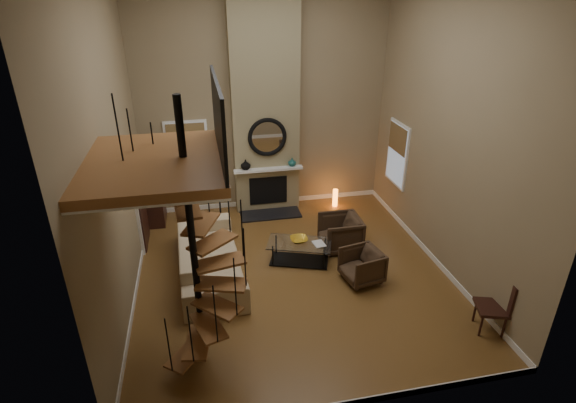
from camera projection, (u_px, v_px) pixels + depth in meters
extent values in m
cube|color=olive|center=(292.00, 273.00, 8.88)|extent=(6.00, 6.50, 0.01)
cube|color=#8F7D5C|center=(264.00, 100.00, 10.56)|extent=(6.00, 0.02, 5.50)
cube|color=#8F7D5C|center=(356.00, 232.00, 4.82)|extent=(6.00, 0.02, 5.50)
cube|color=#8F7D5C|center=(111.00, 153.00, 7.14)|extent=(0.02, 6.50, 5.50)
cube|color=#8F7D5C|center=(450.00, 131.00, 8.23)|extent=(0.02, 6.50, 5.50)
cube|color=white|center=(266.00, 202.00, 11.71)|extent=(6.00, 0.02, 0.12)
cube|color=white|center=(137.00, 289.00, 8.31)|extent=(0.02, 6.50, 0.12)
cube|color=white|center=(430.00, 254.00, 9.40)|extent=(0.02, 6.50, 0.12)
cube|color=#8A7D59|center=(265.00, 102.00, 10.39)|extent=(1.60, 0.38, 5.50)
cube|color=black|center=(271.00, 214.00, 11.14)|extent=(1.50, 0.60, 0.04)
cube|color=black|center=(268.00, 190.00, 11.17)|extent=(0.95, 0.02, 0.72)
cube|color=white|center=(268.00, 169.00, 10.84)|extent=(1.70, 0.18, 0.06)
torus|color=black|center=(267.00, 137.00, 10.54)|extent=(0.94, 0.10, 0.94)
cylinder|color=white|center=(267.00, 137.00, 10.55)|extent=(0.80, 0.01, 0.80)
imported|color=black|center=(246.00, 165.00, 10.70)|extent=(0.24, 0.24, 0.25)
imported|color=#18544F|center=(292.00, 162.00, 10.92)|extent=(0.20, 0.20, 0.21)
cube|color=white|center=(187.00, 151.00, 10.69)|extent=(1.02, 0.04, 1.52)
cube|color=#8C9EB2|center=(187.00, 152.00, 10.67)|extent=(0.90, 0.01, 1.40)
cube|color=olive|center=(187.00, 143.00, 10.57)|extent=(0.90, 0.01, 0.98)
cube|color=white|center=(397.00, 154.00, 10.49)|extent=(0.04, 1.02, 1.52)
cube|color=#8C9EB2|center=(396.00, 154.00, 10.49)|extent=(0.01, 0.90, 1.40)
cube|color=olive|center=(398.00, 139.00, 10.32)|extent=(0.01, 0.90, 0.63)
cube|color=white|center=(139.00, 201.00, 9.47)|extent=(0.06, 1.05, 2.16)
cube|color=black|center=(141.00, 202.00, 9.49)|extent=(0.05, 0.90, 2.05)
cube|color=#8C9EB2|center=(140.00, 183.00, 9.31)|extent=(0.01, 0.60, 0.90)
cube|color=#965E31|center=(155.00, 163.00, 5.52)|extent=(1.70, 2.20, 0.12)
cube|color=white|center=(156.00, 169.00, 5.55)|extent=(1.70, 2.20, 0.03)
cube|color=black|center=(218.00, 118.00, 5.44)|extent=(0.04, 2.20, 0.94)
cylinder|color=black|center=(192.00, 241.00, 6.09)|extent=(0.10, 0.10, 4.02)
cube|color=#965E31|center=(188.00, 354.00, 6.56)|extent=(0.71, 0.78, 0.04)
cylinder|color=black|center=(169.00, 345.00, 6.07)|extent=(0.02, 0.02, 0.94)
cube|color=#965E31|center=(198.00, 342.00, 6.42)|extent=(0.46, 0.77, 0.04)
cylinder|color=black|center=(190.00, 335.00, 5.89)|extent=(0.02, 0.02, 0.94)
cube|color=#965E31|center=(208.00, 326.00, 6.35)|extent=(0.55, 0.79, 0.04)
cylinder|color=black|center=(215.00, 315.00, 5.86)|extent=(0.02, 0.02, 0.94)
cube|color=#965E31|center=(217.00, 306.00, 6.34)|extent=(0.75, 0.74, 0.04)
cylinder|color=black|center=(235.00, 288.00, 5.96)|extent=(0.02, 0.02, 0.94)
cube|color=#965E31|center=(221.00, 284.00, 6.38)|extent=(0.79, 0.53, 0.04)
cylinder|color=black|center=(245.00, 258.00, 6.15)|extent=(0.02, 0.02, 0.94)
cube|color=#965E31|center=(220.00, 262.00, 6.42)|extent=(0.77, 0.48, 0.04)
cylinder|color=black|center=(242.00, 229.00, 6.34)|extent=(0.02, 0.02, 0.94)
cube|color=#965E31|center=(213.00, 242.00, 6.43)|extent=(0.77, 0.72, 0.04)
cylinder|color=black|center=(228.00, 205.00, 6.48)|extent=(0.02, 0.02, 0.94)
cube|color=#965E31|center=(201.00, 224.00, 6.38)|extent=(0.58, 0.79, 0.04)
cylinder|color=black|center=(207.00, 184.00, 6.50)|extent=(0.02, 0.02, 0.94)
cube|color=#965E31|center=(187.00, 208.00, 6.26)|extent=(0.41, 0.75, 0.04)
cylinder|color=black|center=(181.00, 168.00, 6.36)|extent=(0.02, 0.02, 0.94)
cube|color=#965E31|center=(173.00, 194.00, 6.06)|extent=(0.68, 0.79, 0.04)
cylinder|color=black|center=(155.00, 156.00, 6.09)|extent=(0.02, 0.02, 0.94)
cube|color=#965E31|center=(161.00, 181.00, 5.82)|extent=(0.80, 0.64, 0.04)
cylinder|color=black|center=(132.00, 145.00, 5.70)|extent=(0.02, 0.02, 0.94)
cube|color=#965E31|center=(155.00, 168.00, 5.55)|extent=(0.72, 0.34, 0.04)
cylinder|color=black|center=(118.00, 133.00, 5.28)|extent=(0.02, 0.02, 0.94)
cube|color=black|center=(153.00, 185.00, 10.46)|extent=(0.40, 0.86, 1.92)
imported|color=#C5AF89|center=(209.00, 255.00, 8.74)|extent=(1.25, 2.97, 0.86)
imported|color=#3F2C1D|center=(344.00, 233.00, 9.63)|extent=(0.85, 0.83, 0.77)
imported|color=#3F2C1D|center=(365.00, 265.00, 8.51)|extent=(0.83, 0.82, 0.65)
cube|color=silver|center=(299.00, 243.00, 9.06)|extent=(1.44, 1.04, 0.02)
cube|color=black|center=(299.00, 260.00, 9.24)|extent=(1.30, 0.90, 0.02)
cylinder|color=black|center=(273.00, 256.00, 9.02)|extent=(0.04, 0.04, 0.47)
cylinder|color=black|center=(324.00, 260.00, 8.90)|extent=(0.04, 0.04, 0.47)
cylinder|color=black|center=(276.00, 245.00, 9.42)|extent=(0.04, 0.04, 0.47)
cylinder|color=black|center=(325.00, 249.00, 9.29)|extent=(0.04, 0.04, 0.47)
imported|color=gold|center=(299.00, 240.00, 9.08)|extent=(0.36, 0.36, 0.09)
imported|color=gray|center=(318.00, 244.00, 8.98)|extent=(0.25, 0.32, 0.03)
cylinder|color=black|center=(222.00, 232.00, 10.32)|extent=(0.34, 0.34, 0.03)
cylinder|color=black|center=(220.00, 202.00, 9.98)|extent=(0.04, 0.04, 1.48)
cylinder|color=#F2E5C6|center=(218.00, 171.00, 9.65)|extent=(0.38, 0.38, 0.30)
cylinder|color=orange|center=(335.00, 198.00, 11.48)|extent=(0.13, 0.13, 0.46)
cube|color=black|center=(492.00, 308.00, 7.23)|extent=(0.61, 0.61, 0.06)
cube|color=black|center=(508.00, 296.00, 7.10)|extent=(0.18, 0.46, 0.57)
cylinder|color=black|center=(481.00, 326.00, 7.18)|extent=(0.05, 0.05, 0.46)
cylinder|color=black|center=(504.00, 327.00, 7.15)|extent=(0.05, 0.05, 0.46)
cylinder|color=black|center=(475.00, 311.00, 7.51)|extent=(0.05, 0.05, 0.46)
cylinder|color=black|center=(497.00, 312.00, 7.47)|extent=(0.05, 0.05, 0.46)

